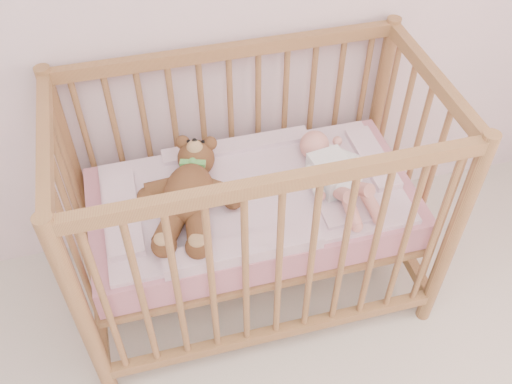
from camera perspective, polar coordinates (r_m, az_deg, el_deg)
name	(u,v)px	position (r m, az deg, el deg)	size (l,w,h in m)	color
crib	(253,205)	(2.17, -0.33, -1.27)	(1.36, 0.76, 1.00)	#9C7742
mattress	(253,207)	(2.19, -0.33, -1.54)	(1.22, 0.62, 0.13)	pink
blanket	(253,194)	(2.13, -0.34, -0.18)	(1.10, 0.58, 0.06)	pink
baby	(334,169)	(2.14, 7.76, 2.34)	(0.25, 0.52, 0.12)	white
teddy_bear	(189,193)	(2.03, -6.70, -0.14)	(0.39, 0.56, 0.16)	brown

